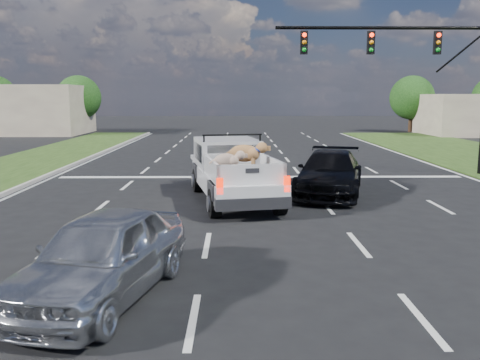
{
  "coord_description": "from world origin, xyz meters",
  "views": [
    {
      "loc": [
        -1.11,
        -11.28,
        3.36
      ],
      "look_at": [
        -0.97,
        2.0,
        1.18
      ],
      "focal_mm": 38.0,
      "sensor_mm": 36.0,
      "label": 1
    }
  ],
  "objects_px": {
    "traffic_signal": "(431,64)",
    "pickup_truck": "(232,170)",
    "black_coupe": "(330,173)",
    "silver_sedan": "(102,255)"
  },
  "relations": [
    {
      "from": "silver_sedan",
      "to": "black_coupe",
      "type": "distance_m",
      "value": 10.76
    },
    {
      "from": "traffic_signal",
      "to": "silver_sedan",
      "type": "xyz_separation_m",
      "value": [
        -10.53,
        -13.57,
        -3.99
      ]
    },
    {
      "from": "black_coupe",
      "to": "pickup_truck",
      "type": "bearing_deg",
      "value": -148.03
    },
    {
      "from": "traffic_signal",
      "to": "pickup_truck",
      "type": "xyz_separation_m",
      "value": [
        -8.38,
        -5.38,
        -3.71
      ]
    },
    {
      "from": "silver_sedan",
      "to": "black_coupe",
      "type": "xyz_separation_m",
      "value": [
        5.55,
        9.21,
        0.01
      ]
    },
    {
      "from": "black_coupe",
      "to": "traffic_signal",
      "type": "bearing_deg",
      "value": 56.38
    },
    {
      "from": "pickup_truck",
      "to": "black_coupe",
      "type": "distance_m",
      "value": 3.56
    },
    {
      "from": "traffic_signal",
      "to": "black_coupe",
      "type": "relative_size",
      "value": 1.76
    },
    {
      "from": "traffic_signal",
      "to": "pickup_truck",
      "type": "height_order",
      "value": "traffic_signal"
    },
    {
      "from": "traffic_signal",
      "to": "silver_sedan",
      "type": "distance_m",
      "value": 17.63
    }
  ]
}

